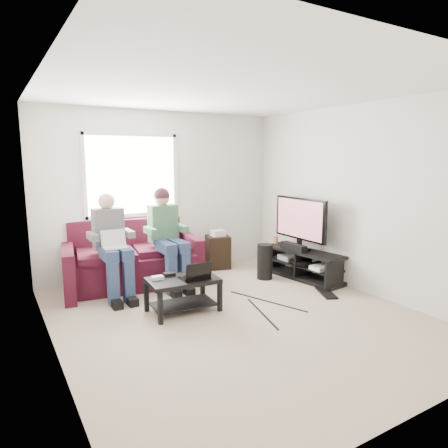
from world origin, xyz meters
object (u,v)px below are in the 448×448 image
Objects in this scene: tv_stand at (303,266)px; subwoofer at (265,262)px; end_table at (218,251)px; sofa at (133,262)px; tv at (300,220)px; coffee_table at (183,287)px.

tv_stand is 2.57× the size of subwoofer.
end_table is (-0.83, 1.22, 0.09)m from tv_stand.
sofa reaches higher than tv_stand.
tv reaches higher than subwoofer.
tv is (2.36, -0.98, 0.57)m from sofa.
coffee_table is 1.60× the size of subwoofer.
tv is (2.18, 0.38, 0.60)m from coffee_table.
tv_stand is 2.15× the size of end_table.
tv reaches higher than sofa.
tv_stand is at bearing -24.63° from sofa.
tv is at bearing -20.58° from subwoofer.
coffee_table is 0.62× the size of tv_stand.
end_table is at bearing 47.83° from coffee_table.
coffee_table is at bearing -172.80° from tv_stand.
end_table is at bearing 108.56° from subwoofer.
sofa is 1.94× the size of tv.
sofa is 2.60m from tv_stand.
subwoofer is 0.84× the size of end_table.
coffee_table is 0.80× the size of tv.
sofa reaches higher than coffee_table.
sofa is 1.37m from coffee_table.
tv_stand is at bearing -29.47° from subwoofer.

